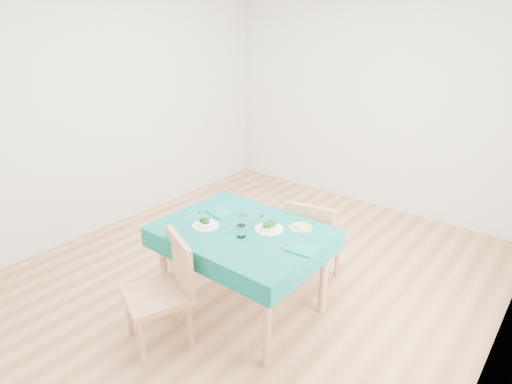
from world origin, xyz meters
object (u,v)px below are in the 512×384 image
Objects in this scene: bowl_far at (269,226)px; side_plate at (301,228)px; table at (243,270)px; chair_near at (155,281)px; chair_far at (315,229)px; bowl_near at (206,223)px.

side_plate is at bearing 45.28° from bowl_far.
table is at bearing -139.54° from side_plate.
chair_near reaches higher than bowl_far.
chair_near is 0.94m from bowl_far.
chair_far is 5.89× the size of side_plate.
chair_far is at bearing 60.51° from bowl_near.
chair_near reaches higher than side_plate.
chair_near reaches higher than table.
table is 6.11× the size of bowl_near.
bowl_near is at bearing 47.86° from chair_far.
side_plate is (0.11, -0.42, 0.22)m from chair_far.
bowl_near is (-0.02, 0.55, 0.24)m from chair_near.
bowl_far is (-0.07, -0.60, 0.25)m from chair_far.
chair_far reaches higher than bowl_near.
chair_near is 5.93× the size of side_plate.
chair_near is 1.01× the size of chair_far.
side_plate reaches higher than table.
bowl_near reaches higher than side_plate.
table is at bearing -145.40° from bowl_far.
table is at bearing 93.54° from chair_near.
chair_near is at bearing -87.57° from bowl_near.
side_plate is (0.60, 0.45, -0.03)m from bowl_near.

